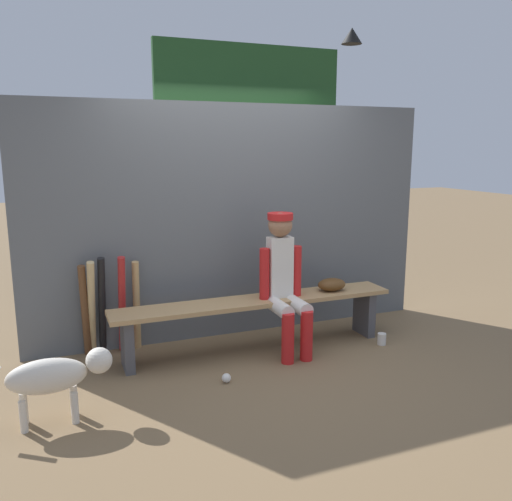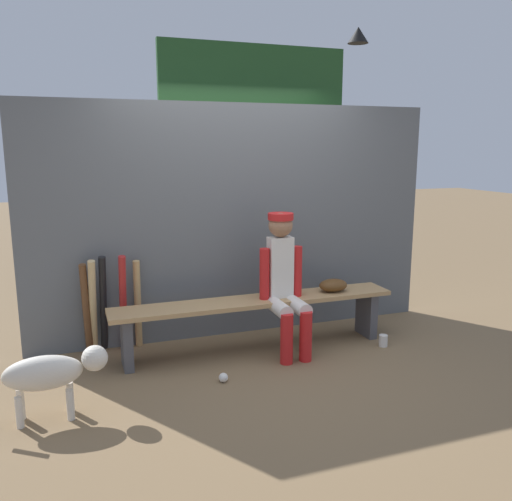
{
  "view_description": "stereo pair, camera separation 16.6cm",
  "coord_description": "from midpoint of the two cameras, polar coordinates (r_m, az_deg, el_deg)",
  "views": [
    {
      "loc": [
        -1.7,
        -4.28,
        1.85
      ],
      "look_at": [
        0.0,
        0.0,
        0.94
      ],
      "focal_mm": 37.05,
      "sensor_mm": 36.0,
      "label": 1
    },
    {
      "loc": [
        -1.55,
        -4.34,
        1.85
      ],
      "look_at": [
        0.0,
        0.0,
        0.94
      ],
      "focal_mm": 37.05,
      "sensor_mm": 36.0,
      "label": 2
    }
  ],
  "objects": [
    {
      "name": "dugout_bench",
      "position": [
        4.84,
        0.99,
        -6.48
      ],
      "size": [
        2.62,
        0.36,
        0.49
      ],
      "color": "tan",
      "rests_on": "ground_plane"
    },
    {
      "name": "ground_plane",
      "position": [
        4.96,
        0.97,
        -10.66
      ],
      "size": [
        30.0,
        30.0,
        0.0
      ],
      "primitive_type": "plane",
      "color": "brown"
    },
    {
      "name": "cup_on_ground",
      "position": [
        5.18,
        14.48,
        -9.41
      ],
      "size": [
        0.08,
        0.08,
        0.11
      ],
      "primitive_type": "cylinder",
      "color": "silver",
      "rests_on": "ground_plane"
    },
    {
      "name": "cup_on_bench",
      "position": [
        4.99,
        5.28,
        -4.04
      ],
      "size": [
        0.08,
        0.08,
        0.11
      ],
      "primitive_type": "cylinder",
      "color": "red",
      "rests_on": "dugout_bench"
    },
    {
      "name": "scoreboard",
      "position": [
        6.1,
        1.32,
        14.94
      ],
      "size": [
        2.41,
        0.27,
        3.18
      ],
      "color": "#3F3F42",
      "rests_on": "ground_plane"
    },
    {
      "name": "bat_wood_dark",
      "position": [
        4.92,
        -16.94,
        -6.09
      ],
      "size": [
        0.09,
        0.2,
        0.85
      ],
      "primitive_type": "cylinder",
      "rotation": [
        0.16,
        0.0,
        -0.16
      ],
      "color": "brown",
      "rests_on": "ground_plane"
    },
    {
      "name": "baseball",
      "position": [
        4.33,
        -2.42,
        -13.55
      ],
      "size": [
        0.07,
        0.07,
        0.07
      ],
      "primitive_type": "sphere",
      "color": "white",
      "rests_on": "ground_plane"
    },
    {
      "name": "bat_aluminum_black",
      "position": [
        4.95,
        -15.24,
        -5.57
      ],
      "size": [
        0.08,
        0.25,
        0.91
      ],
      "primitive_type": "cylinder",
      "rotation": [
        0.2,
        0.0,
        0.06
      ],
      "color": "black",
      "rests_on": "ground_plane"
    },
    {
      "name": "chainlink_fence",
      "position": [
        5.14,
        -0.99,
        3.1
      ],
      "size": [
        4.04,
        0.03,
        2.25
      ],
      "primitive_type": "cube",
      "color": "#595E63",
      "rests_on": "ground_plane"
    },
    {
      "name": "bat_wood_tan",
      "position": [
        4.99,
        -11.73,
        -5.69
      ],
      "size": [
        0.07,
        0.15,
        0.84
      ],
      "primitive_type": "cylinder",
      "rotation": [
        0.1,
        0.0,
        -0.05
      ],
      "color": "tan",
      "rests_on": "ground_plane"
    },
    {
      "name": "bat_aluminum_red",
      "position": [
        4.9,
        -13.22,
        -5.59
      ],
      "size": [
        0.07,
        0.24,
        0.91
      ],
      "primitive_type": "cylinder",
      "rotation": [
        0.19,
        0.0,
        0.03
      ],
      "color": "#B22323",
      "rests_on": "ground_plane"
    },
    {
      "name": "baseball_glove",
      "position": [
        5.11,
        9.25,
        -3.72
      ],
      "size": [
        0.28,
        0.2,
        0.12
      ],
      "primitive_type": "ellipsoid",
      "color": "#593819",
      "rests_on": "dugout_bench"
    },
    {
      "name": "dog",
      "position": [
        3.91,
        -20.02,
        -12.28
      ],
      "size": [
        0.84,
        0.2,
        0.49
      ],
      "color": "beige",
      "rests_on": "ground_plane"
    },
    {
      "name": "bat_wood_natural",
      "position": [
        4.91,
        -16.27,
        -5.85
      ],
      "size": [
        0.08,
        0.27,
        0.89
      ],
      "primitive_type": "cylinder",
      "rotation": [
        0.23,
        0.0,
        0.05
      ],
      "color": "tan",
      "rests_on": "ground_plane"
    },
    {
      "name": "player_seated",
      "position": [
        4.74,
        4.12,
        -3.0
      ],
      "size": [
        0.41,
        0.55,
        1.26
      ],
      "color": "silver",
      "rests_on": "ground_plane"
    }
  ]
}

